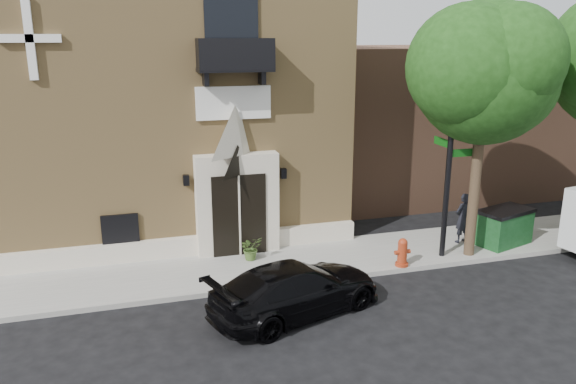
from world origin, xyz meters
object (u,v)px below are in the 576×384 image
at_px(pedestrian_near, 463,218).
at_px(fire_hydrant, 402,252).
at_px(black_sedan, 296,289).
at_px(dumpster, 504,226).
at_px(street_sign, 450,156).

bearing_deg(pedestrian_near, fire_hydrant, 10.17).
distance_m(black_sedan, dumpster, 8.34).
xyz_separation_m(black_sedan, pedestrian_near, (6.71, 2.97, 0.33)).
bearing_deg(black_sedan, pedestrian_near, -84.69).
distance_m(fire_hydrant, dumpster, 4.18).
distance_m(black_sedan, fire_hydrant, 4.22).
bearing_deg(dumpster, fire_hydrant, 173.26).
height_order(street_sign, fire_hydrant, street_sign).
relative_size(dumpster, pedestrian_near, 1.21).
relative_size(black_sedan, pedestrian_near, 2.73).
xyz_separation_m(black_sedan, street_sign, (5.49, 2.11, 2.68)).
bearing_deg(street_sign, fire_hydrant, -164.85).
xyz_separation_m(dumpster, pedestrian_near, (-1.26, 0.52, 0.24)).
relative_size(black_sedan, dumpster, 2.26).
bearing_deg(black_sedan, fire_hydrant, -84.78).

